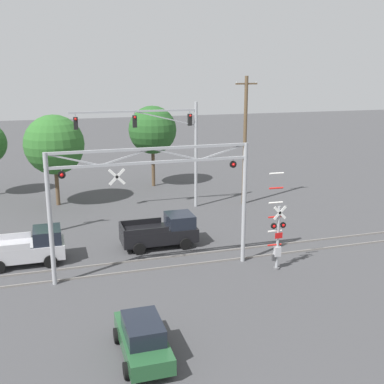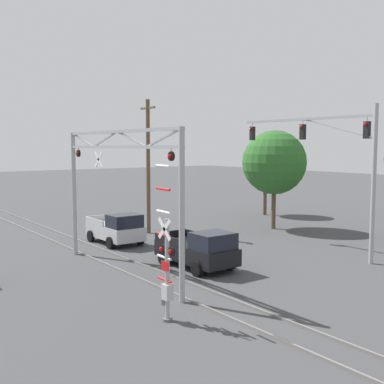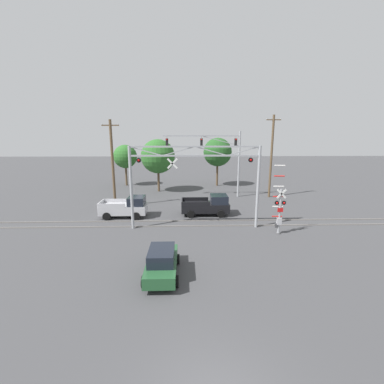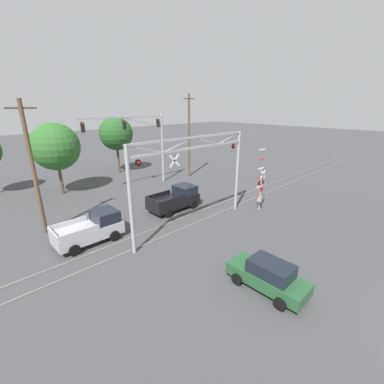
{
  "view_description": "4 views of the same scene",
  "coord_description": "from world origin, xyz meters",
  "px_view_note": "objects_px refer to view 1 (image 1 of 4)",
  "views": [
    {
      "loc": [
        -5.15,
        -8.89,
        10.89
      ],
      "look_at": [
        2.06,
        14.73,
        4.49
      ],
      "focal_mm": 45.0,
      "sensor_mm": 36.0,
      "label": 1
    },
    {
      "loc": [
        20.39,
        4.41,
        6.16
      ],
      "look_at": [
        2.16,
        17.93,
        3.99
      ],
      "focal_mm": 45.0,
      "sensor_mm": 36.0,
      "label": 2
    },
    {
      "loc": [
        -0.85,
        -5.68,
        7.56
      ],
      "look_at": [
        -0.25,
        15.28,
        3.09
      ],
      "focal_mm": 24.0,
      "sensor_mm": 36.0,
      "label": 3
    },
    {
      "loc": [
        -12.46,
        2.21,
        9.01
      ],
      "look_at": [
        2.19,
        17.6,
        1.74
      ],
      "focal_mm": 24.0,
      "sensor_mm": 36.0,
      "label": 4
    }
  ],
  "objects_px": {
    "pickup_truck_lead": "(163,231)",
    "utility_pole_right": "(245,140)",
    "background_tree_far_left_verge": "(152,130)",
    "crossing_gantry": "(152,190)",
    "crossing_signal_mast": "(277,237)",
    "sedan_waiting": "(143,338)",
    "pickup_truck_following": "(29,247)",
    "background_tree_beyond_span": "(54,145)",
    "traffic_signal_span": "(168,137)"
  },
  "relations": [
    {
      "from": "pickup_truck_lead",
      "to": "background_tree_far_left_verge",
      "type": "height_order",
      "value": "background_tree_far_left_verge"
    },
    {
      "from": "pickup_truck_following",
      "to": "background_tree_beyond_span",
      "type": "relative_size",
      "value": 0.6
    },
    {
      "from": "pickup_truck_following",
      "to": "background_tree_far_left_verge",
      "type": "xyz_separation_m",
      "value": [
        10.84,
        16.16,
        4.35
      ]
    },
    {
      "from": "crossing_signal_mast",
      "to": "pickup_truck_following",
      "type": "xyz_separation_m",
      "value": [
        -13.11,
        4.92,
        -0.96
      ]
    },
    {
      "from": "pickup_truck_lead",
      "to": "pickup_truck_following",
      "type": "distance_m",
      "value": 7.97
    },
    {
      "from": "crossing_gantry",
      "to": "pickup_truck_lead",
      "type": "relative_size",
      "value": 2.3
    },
    {
      "from": "pickup_truck_lead",
      "to": "utility_pole_right",
      "type": "height_order",
      "value": "utility_pole_right"
    },
    {
      "from": "crossing_gantry",
      "to": "utility_pole_right",
      "type": "xyz_separation_m",
      "value": [
        10.07,
        11.29,
        0.61
      ]
    },
    {
      "from": "crossing_signal_mast",
      "to": "background_tree_beyond_span",
      "type": "xyz_separation_m",
      "value": [
        -11.15,
        16.97,
        3.05
      ]
    },
    {
      "from": "pickup_truck_following",
      "to": "background_tree_far_left_verge",
      "type": "bearing_deg",
      "value": 56.15
    },
    {
      "from": "utility_pole_right",
      "to": "pickup_truck_lead",
      "type": "bearing_deg",
      "value": -138.95
    },
    {
      "from": "crossing_gantry",
      "to": "crossing_signal_mast",
      "type": "xyz_separation_m",
      "value": [
        6.6,
        -1.61,
        -2.76
      ]
    },
    {
      "from": "sedan_waiting",
      "to": "background_tree_beyond_span",
      "type": "relative_size",
      "value": 0.56
    },
    {
      "from": "traffic_signal_span",
      "to": "pickup_truck_following",
      "type": "height_order",
      "value": "traffic_signal_span"
    },
    {
      "from": "pickup_truck_following",
      "to": "pickup_truck_lead",
      "type": "bearing_deg",
      "value": 3.35
    },
    {
      "from": "crossing_signal_mast",
      "to": "pickup_truck_lead",
      "type": "distance_m",
      "value": 7.51
    },
    {
      "from": "pickup_truck_following",
      "to": "sedan_waiting",
      "type": "xyz_separation_m",
      "value": [
        4.38,
        -10.99,
        -0.15
      ]
    },
    {
      "from": "crossing_signal_mast",
      "to": "pickup_truck_lead",
      "type": "height_order",
      "value": "crossing_signal_mast"
    },
    {
      "from": "pickup_truck_following",
      "to": "utility_pole_right",
      "type": "height_order",
      "value": "utility_pole_right"
    },
    {
      "from": "sedan_waiting",
      "to": "utility_pole_right",
      "type": "bearing_deg",
      "value": 57.25
    },
    {
      "from": "utility_pole_right",
      "to": "background_tree_far_left_verge",
      "type": "xyz_separation_m",
      "value": [
        -5.74,
        8.19,
        0.01
      ]
    },
    {
      "from": "pickup_truck_following",
      "to": "sedan_waiting",
      "type": "bearing_deg",
      "value": -68.25
    },
    {
      "from": "traffic_signal_span",
      "to": "pickup_truck_lead",
      "type": "xyz_separation_m",
      "value": [
        -2.4,
        -7.84,
        -4.75
      ]
    },
    {
      "from": "traffic_signal_span",
      "to": "pickup_truck_following",
      "type": "relative_size",
      "value": 2.2
    },
    {
      "from": "traffic_signal_span",
      "to": "background_tree_beyond_span",
      "type": "xyz_separation_m",
      "value": [
        -8.4,
        3.74,
        -0.74
      ]
    },
    {
      "from": "pickup_truck_following",
      "to": "background_tree_far_left_verge",
      "type": "height_order",
      "value": "background_tree_far_left_verge"
    },
    {
      "from": "crossing_gantry",
      "to": "pickup_truck_following",
      "type": "xyz_separation_m",
      "value": [
        -6.51,
        3.31,
        -3.72
      ]
    },
    {
      "from": "sedan_waiting",
      "to": "pickup_truck_following",
      "type": "bearing_deg",
      "value": 111.75
    },
    {
      "from": "background_tree_far_left_verge",
      "to": "crossing_signal_mast",
      "type": "bearing_deg",
      "value": -83.85
    },
    {
      "from": "crossing_gantry",
      "to": "sedan_waiting",
      "type": "relative_size",
      "value": 2.63
    },
    {
      "from": "pickup_truck_following",
      "to": "background_tree_beyond_span",
      "type": "height_order",
      "value": "background_tree_beyond_span"
    },
    {
      "from": "pickup_truck_lead",
      "to": "pickup_truck_following",
      "type": "height_order",
      "value": "same"
    },
    {
      "from": "pickup_truck_following",
      "to": "background_tree_beyond_span",
      "type": "bearing_deg",
      "value": 80.77
    },
    {
      "from": "background_tree_beyond_span",
      "to": "crossing_signal_mast",
      "type": "bearing_deg",
      "value": -56.68
    },
    {
      "from": "sedan_waiting",
      "to": "background_tree_beyond_span",
      "type": "xyz_separation_m",
      "value": [
        -2.43,
        23.04,
        4.16
      ]
    },
    {
      "from": "crossing_gantry",
      "to": "sedan_waiting",
      "type": "bearing_deg",
      "value": -105.51
    },
    {
      "from": "crossing_signal_mast",
      "to": "traffic_signal_span",
      "type": "relative_size",
      "value": 0.57
    },
    {
      "from": "background_tree_beyond_span",
      "to": "utility_pole_right",
      "type": "bearing_deg",
      "value": -15.56
    },
    {
      "from": "crossing_signal_mast",
      "to": "pickup_truck_following",
      "type": "relative_size",
      "value": 1.26
    },
    {
      "from": "crossing_signal_mast",
      "to": "background_tree_beyond_span",
      "type": "height_order",
      "value": "background_tree_beyond_span"
    },
    {
      "from": "crossing_signal_mast",
      "to": "pickup_truck_following",
      "type": "distance_m",
      "value": 14.03
    },
    {
      "from": "pickup_truck_following",
      "to": "background_tree_beyond_span",
      "type": "distance_m",
      "value": 12.85
    },
    {
      "from": "crossing_signal_mast",
      "to": "sedan_waiting",
      "type": "height_order",
      "value": "crossing_signal_mast"
    },
    {
      "from": "pickup_truck_lead",
      "to": "sedan_waiting",
      "type": "xyz_separation_m",
      "value": [
        -3.57,
        -11.45,
        -0.15
      ]
    },
    {
      "from": "crossing_gantry",
      "to": "sedan_waiting",
      "type": "distance_m",
      "value": 8.86
    },
    {
      "from": "traffic_signal_span",
      "to": "sedan_waiting",
      "type": "xyz_separation_m",
      "value": [
        -5.97,
        -19.3,
        -4.9
      ]
    },
    {
      "from": "crossing_gantry",
      "to": "background_tree_far_left_verge",
      "type": "bearing_deg",
      "value": 77.47
    },
    {
      "from": "crossing_signal_mast",
      "to": "background_tree_beyond_span",
      "type": "distance_m",
      "value": 20.53
    },
    {
      "from": "sedan_waiting",
      "to": "background_tree_beyond_span",
      "type": "height_order",
      "value": "background_tree_beyond_span"
    },
    {
      "from": "pickup_truck_lead",
      "to": "background_tree_far_left_verge",
      "type": "bearing_deg",
      "value": 79.59
    }
  ]
}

